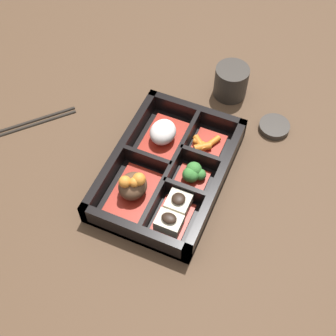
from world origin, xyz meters
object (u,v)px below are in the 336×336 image
Objects in this scene: bowl_rice at (163,134)px; chopsticks at (24,125)px; sauce_dish at (274,127)px; tea_cup at (231,81)px.

chopsticks is at bearing 104.46° from bowl_rice.
sauce_dish is (0.19, -0.45, 0.00)m from chopsticks.
tea_cup is 0.13m from sauce_dish.
tea_cup is at bearing -22.83° from bowl_rice.
tea_cup reaches higher than chopsticks.
sauce_dish is at bearing -67.42° from chopsticks.
tea_cup reaches higher than bowl_rice.
bowl_rice reaches higher than chopsticks.
bowl_rice is 1.61× the size of tea_cup.
sauce_dish is at bearing -57.18° from bowl_rice.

